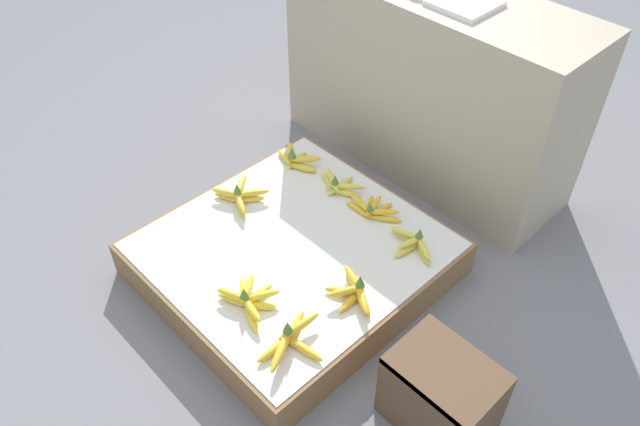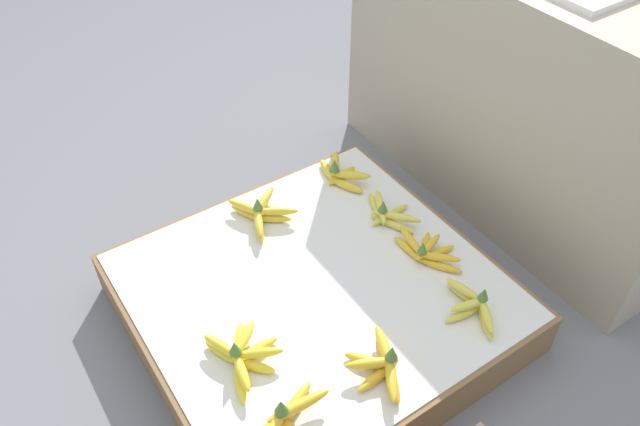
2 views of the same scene
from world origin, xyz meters
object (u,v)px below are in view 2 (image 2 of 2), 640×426
banana_bunch_back_left (340,173)px  banana_bunch_back_right (473,306)px  banana_bunch_front_midright (242,355)px  banana_bunch_middle_left (261,212)px  banana_bunch_middle_right (382,364)px  banana_bunch_front_right (284,423)px  banana_bunch_back_midright (427,251)px  banana_bunch_back_midleft (387,213)px

banana_bunch_back_left → banana_bunch_back_right: banana_bunch_back_left is taller
banana_bunch_front_midright → banana_bunch_middle_left: 0.52m
banana_bunch_middle_right → banana_bunch_middle_left: bearing=177.7°
banana_bunch_front_right → banana_bunch_middle_left: (-0.64, 0.31, -0.00)m
banana_bunch_front_right → banana_bunch_back_left: 0.91m
banana_bunch_back_midright → banana_bunch_back_right: banana_bunch_back_right is taller
banana_bunch_back_midleft → banana_bunch_back_midright: banana_bunch_back_midleft is taller
banana_bunch_front_right → banana_bunch_back_midleft: size_ratio=1.13×
banana_bunch_back_midleft → banana_bunch_back_midright: bearing=-0.9°
banana_bunch_middle_left → banana_bunch_back_right: bearing=24.4°
banana_bunch_front_right → banana_bunch_middle_right: size_ratio=1.22×
banana_bunch_back_left → banana_bunch_back_midright: bearing=1.1°
banana_bunch_middle_right → banana_bunch_back_midleft: (-0.42, 0.35, -0.00)m
banana_bunch_middle_right → banana_bunch_back_left: banana_bunch_back_left is taller
banana_bunch_front_midright → banana_bunch_back_right: bearing=70.5°
banana_bunch_front_right → banana_bunch_back_right: bearing=90.6°
banana_bunch_middle_left → banana_bunch_middle_right: (0.65, -0.03, -0.00)m
banana_bunch_middle_left → banana_bunch_middle_right: 0.65m
banana_bunch_middle_left → banana_bunch_middle_right: bearing=-2.3°
banana_bunch_back_midright → banana_bunch_back_midleft: bearing=179.1°
banana_bunch_front_right → banana_bunch_back_midleft: banana_bunch_front_right is taller
banana_bunch_front_right → banana_bunch_back_left: (-0.66, 0.62, 0.00)m
banana_bunch_back_left → banana_bunch_back_right: 0.65m
banana_bunch_back_midleft → banana_bunch_back_midright: (0.19, -0.00, -0.00)m
banana_bunch_back_left → banana_bunch_back_midright: (0.43, 0.01, -0.01)m
banana_bunch_back_left → banana_bunch_back_midleft: banana_bunch_back_left is taller
banana_bunch_front_midright → banana_bunch_back_right: 0.63m
banana_bunch_front_midright → banana_bunch_back_midright: size_ratio=0.94×
banana_bunch_middle_right → banana_bunch_back_right: banana_bunch_middle_right is taller
banana_bunch_front_midright → banana_bunch_middle_right: banana_bunch_middle_right is taller
banana_bunch_back_left → banana_bunch_back_midleft: size_ratio=0.97×
banana_bunch_front_right → banana_bunch_middle_right: 0.28m
banana_bunch_front_midright → banana_bunch_back_left: size_ratio=1.00×
banana_bunch_back_midleft → banana_bunch_middle_left: bearing=-124.2°
banana_bunch_front_right → banana_bunch_back_right: 0.60m
banana_bunch_back_midleft → banana_bunch_back_right: (0.42, -0.04, 0.00)m
banana_bunch_back_left → banana_bunch_front_right: bearing=-43.4°
banana_bunch_back_midright → banana_bunch_front_right: bearing=-69.9°
banana_bunch_back_left → banana_bunch_front_midright: bearing=-54.2°
banana_bunch_front_midright → banana_bunch_middle_left: banana_bunch_front_midright is taller
banana_bunch_back_left → banana_bunch_back_midright: 0.43m
banana_bunch_front_midright → banana_bunch_middle_right: 0.35m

